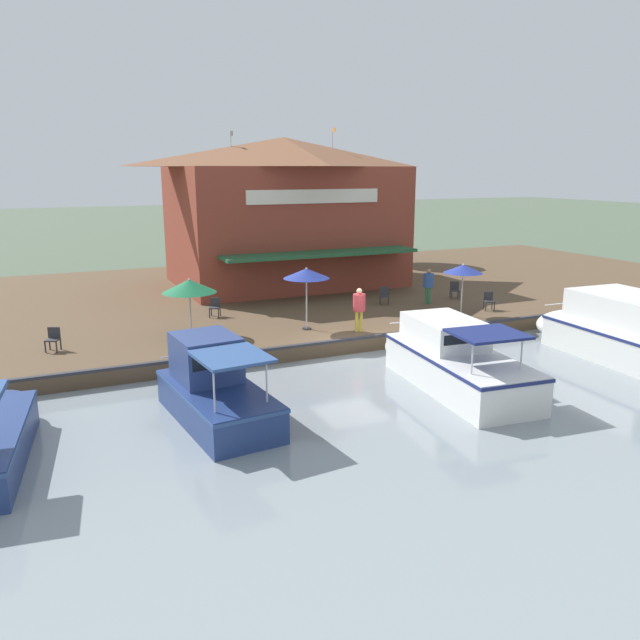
{
  "coord_description": "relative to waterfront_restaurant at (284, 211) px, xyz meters",
  "views": [
    {
      "loc": [
        20.52,
        -10.62,
        7.0
      ],
      "look_at": [
        -1.0,
        -0.86,
        1.3
      ],
      "focal_mm": 35.0,
      "sensor_mm": 36.0,
      "label": 1
    }
  ],
  "objects": [
    {
      "name": "ground_plane",
      "position": [
        13.02,
        -2.35,
        -4.74
      ],
      "size": [
        220.0,
        220.0,
        0.0
      ],
      "primitive_type": "plane",
      "color": "#4C5B47"
    },
    {
      "name": "quay_deck",
      "position": [
        2.02,
        -2.35,
        -4.44
      ],
      "size": [
        22.0,
        56.0,
        0.6
      ],
      "primitive_type": "cube",
      "color": "brown",
      "rests_on": "ground"
    },
    {
      "name": "quay_edge_fender",
      "position": [
        12.92,
        -2.35,
        -4.09
      ],
      "size": [
        0.2,
        50.4,
        0.1
      ],
      "primitive_type": "cube",
      "color": "#2D2D33",
      "rests_on": "quay_deck"
    },
    {
      "name": "waterfront_restaurant",
      "position": [
        0.0,
        0.0,
        0.0
      ],
      "size": [
        10.46,
        12.66,
        8.76
      ],
      "color": "brown",
      "rests_on": "quay_deck"
    },
    {
      "name": "patio_umbrella_mid_patio_right",
      "position": [
        10.61,
        -3.18,
        -1.83
      ],
      "size": [
        1.88,
        1.88,
        2.57
      ],
      "color": "#B7B7B7",
      "rests_on": "quay_deck"
    },
    {
      "name": "patio_umbrella_back_row",
      "position": [
        9.7,
        -7.76,
        -2.14
      ],
      "size": [
        2.1,
        2.1,
        2.3
      ],
      "color": "#B7B7B7",
      "rests_on": "quay_deck"
    },
    {
      "name": "patio_umbrella_far_corner",
      "position": [
        11.23,
        4.12,
        -2.02
      ],
      "size": [
        1.73,
        1.73,
        2.36
      ],
      "color": "#B7B7B7",
      "rests_on": "quay_deck"
    },
    {
      "name": "cafe_chair_facing_river",
      "position": [
        7.65,
        2.21,
        -3.67
      ],
      "size": [
        0.59,
        0.59,
        0.85
      ],
      "color": "#2D2D33",
      "rests_on": "quay_deck"
    },
    {
      "name": "cafe_chair_under_first_umbrella",
      "position": [
        9.71,
        -12.79,
        -3.67
      ],
      "size": [
        0.58,
        0.58,
        0.85
      ],
      "color": "#2D2D33",
      "rests_on": "quay_deck"
    },
    {
      "name": "cafe_chair_mid_patio",
      "position": [
        6.83,
        -6.02,
        -3.67
      ],
      "size": [
        0.59,
        0.59,
        0.85
      ],
      "color": "#2D2D33",
      "rests_on": "quay_deck"
    },
    {
      "name": "cafe_chair_back_row_seat",
      "position": [
        10.78,
        6.04,
        -3.67
      ],
      "size": [
        0.58,
        0.58,
        0.85
      ],
      "color": "#2D2D33",
      "rests_on": "quay_deck"
    },
    {
      "name": "cafe_chair_far_corner_seat",
      "position": [
        7.89,
        6.21,
        -3.67
      ],
      "size": [
        0.59,
        0.59,
        0.85
      ],
      "color": "#2D2D33",
      "rests_on": "quay_deck"
    },
    {
      "name": "person_mid_patio",
      "position": [
        11.85,
        -1.4,
        -3.01
      ],
      "size": [
        0.51,
        0.51,
        1.79
      ],
      "color": "gold",
      "rests_on": "quay_deck"
    },
    {
      "name": "person_near_entrance",
      "position": [
        8.48,
        4.19,
        -3.05
      ],
      "size": [
        0.49,
        0.49,
        1.74
      ],
      "color": "#337547",
      "rests_on": "quay_deck"
    },
    {
      "name": "motorboat_outer_channel",
      "position": [
        17.24,
        -0.91,
        -3.84
      ],
      "size": [
        7.3,
        3.0,
        2.25
      ],
      "color": "white",
      "rests_on": "river_water"
    },
    {
      "name": "motorboat_second_along",
      "position": [
        17.94,
        6.99,
        -3.76
      ],
      "size": [
        9.56,
        3.83,
        2.42
      ],
      "color": "silver",
      "rests_on": "river_water"
    },
    {
      "name": "motorboat_fourth_along",
      "position": [
        16.74,
        -8.84,
        -3.85
      ],
      "size": [
        5.84,
        2.58,
        2.32
      ],
      "color": "navy",
      "rests_on": "river_water"
    },
    {
      "name": "tree_upstream_bank",
      "position": [
        -5.36,
        8.68,
        0.92
      ],
      "size": [
        4.18,
        3.98,
        7.16
      ],
      "color": "brown",
      "rests_on": "quay_deck"
    }
  ]
}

